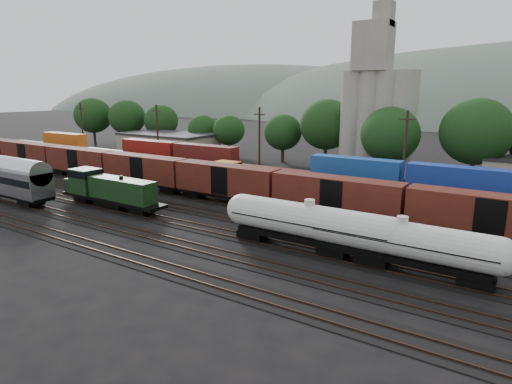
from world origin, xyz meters
The scene contains 12 objects.
ground centered at (0.00, 0.00, 0.00)m, with size 600.00×600.00×0.00m, color black.
tracks centered at (0.00, 0.00, 0.05)m, with size 180.00×33.20×0.20m.
green_locomotive centered at (-17.78, -5.00, 2.51)m, with size 16.60×2.93×4.39m.
tank_car_a centered at (10.54, -5.00, 2.78)m, with size 17.87×3.20×4.68m.
tank_car_b centered at (18.79, -5.00, 2.64)m, with size 16.92×3.03×4.43m.
orange_locomotive centered at (-5.76, 10.00, 2.47)m, with size 17.28×2.88×4.32m.
boxcar_string centered at (8.98, 5.00, 3.12)m, with size 169.00×2.90×4.20m.
container_wall centered at (14.33, 15.00, 2.79)m, with size 183.10×2.60×5.80m.
grain_silo centered at (3.28, 36.00, 11.26)m, with size 13.40×5.00×29.00m.
industrial_sheds centered at (6.63, 35.25, 2.56)m, with size 119.38×17.26×5.10m.
tree_band centered at (1.91, 37.66, 7.71)m, with size 166.40×21.56×14.00m.
utility_poles centered at (0.00, 22.00, 6.21)m, with size 122.20×0.36×12.00m.
Camera 1 is at (26.75, -38.99, 14.45)m, focal length 30.00 mm.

